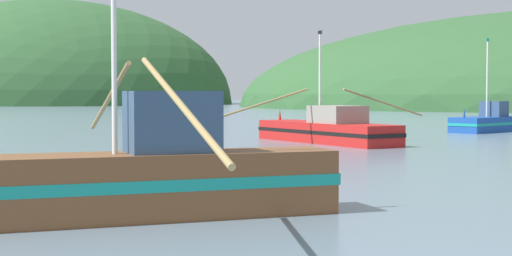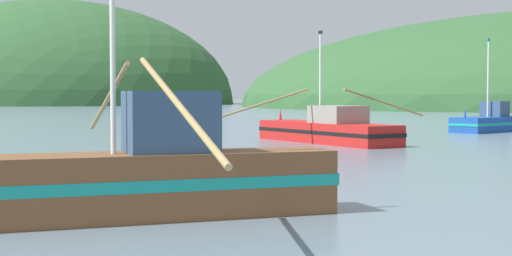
# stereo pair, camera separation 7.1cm
# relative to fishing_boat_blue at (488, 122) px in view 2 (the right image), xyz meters

# --- Properties ---
(hill_far_left) EXTENTS (90.99, 72.79, 52.24)m
(hill_far_left) POSITION_rel_fishing_boat_blue_xyz_m (-63.02, 142.47, -0.71)
(hill_far_left) COLOR #2D562D
(hill_far_left) RESTS_ON ground
(fishing_boat_blue) EXTENTS (6.41, 6.06, 6.81)m
(fishing_boat_blue) POSITION_rel_fishing_boat_blue_xyz_m (0.00, 0.00, 0.00)
(fishing_boat_blue) COLOR #19479E
(fishing_boat_blue) RESTS_ON ground
(fishing_boat_brown) EXTENTS (9.43, 13.07, 8.09)m
(fishing_boat_brown) POSITION_rel_fishing_boat_blue_xyz_m (-20.97, -38.48, 0.25)
(fishing_boat_brown) COLOR brown
(fishing_boat_brown) RESTS_ON ground
(fishing_boat_red) EXTENTS (12.90, 10.76, 6.44)m
(fishing_boat_red) POSITION_rel_fishing_boat_blue_xyz_m (-13.26, -11.93, 0.05)
(fishing_boat_red) COLOR red
(fishing_boat_red) RESTS_ON ground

